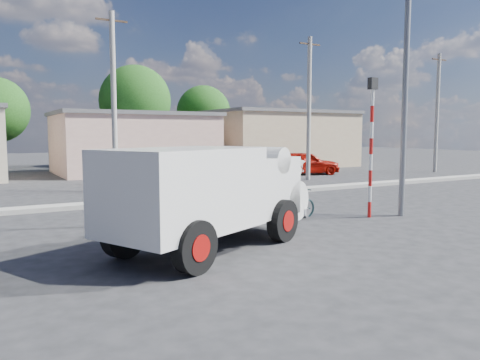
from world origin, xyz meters
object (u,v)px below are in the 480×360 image
car_red (305,163)px  car_cream (274,164)px  traffic_pole (371,135)px  truck (214,192)px  cyclist (292,195)px  streetlight (403,59)px  bicycle (292,205)px

car_red → car_cream: bearing=106.6°
traffic_pole → truck: bearing=-170.2°
cyclist → streetlight: bearing=-114.6°
cyclist → streetlight: streetlight is taller
car_red → bicycle: bearing=156.0°
cyclist → traffic_pole: size_ratio=0.36×
car_cream → traffic_pole: bearing=151.7°
streetlight → car_red: bearing=63.4°
bicycle → car_cream: size_ratio=0.40×
cyclist → car_cream: cyclist is taller
traffic_pole → car_cream: bearing=68.1°
car_cream → traffic_pole: (-5.34, -13.29, 1.85)m
car_red → truck: bearing=151.4°
truck → streetlight: (6.96, 0.74, 3.67)m
truck → streetlight: size_ratio=0.67×
truck → bicycle: bearing=3.0°
bicycle → cyclist: (0.00, 0.00, 0.31)m
bicycle → car_cream: car_cream is taller
car_cream → truck: bearing=135.2°
car_red → streetlight: streetlight is taller
truck → car_cream: (11.36, 14.34, -0.55)m
truck → traffic_pole: bearing=-15.1°
truck → bicycle: (3.67, 1.94, -0.82)m
truck → traffic_pole: 6.24m
bicycle → car_cream: (7.69, 12.40, 0.28)m
truck → car_red: (13.80, 14.40, -0.54)m
cyclist → car_red: 16.06m
cyclist → car_cream: size_ratio=0.34×
traffic_pole → streetlight: 2.56m
car_red → streetlight: (-6.84, -13.66, 4.20)m
cyclist → bicycle: bearing=-0.0°
streetlight → car_cream: bearing=72.1°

